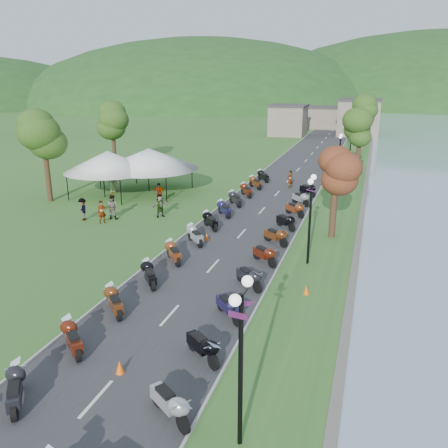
% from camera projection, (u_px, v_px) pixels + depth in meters
% --- Properties ---
extents(road, '(7.00, 120.00, 0.02)m').
position_uv_depth(road, '(289.00, 180.00, 48.43)').
color(road, '#353538').
rests_on(road, ground).
extents(hills_backdrop, '(360.00, 120.00, 76.00)m').
position_uv_depth(hills_backdrop, '(358.00, 102.00, 193.94)').
color(hills_backdrop, '#285621').
rests_on(hills_backdrop, ground).
extents(far_building, '(18.00, 16.00, 5.00)m').
position_uv_depth(far_building, '(321.00, 118.00, 89.18)').
color(far_building, gray).
rests_on(far_building, ground).
extents(moto_row_left, '(2.60, 47.69, 1.10)m').
position_uv_depth(moto_row_left, '(173.00, 253.00, 27.05)').
color(moto_row_left, '#331411').
rests_on(moto_row_left, ground).
extents(moto_row_right, '(2.60, 32.60, 1.10)m').
position_uv_depth(moto_row_right, '(271.00, 245.00, 28.41)').
color(moto_row_right, '#331411').
rests_on(moto_row_right, ground).
extents(streetlamp_near, '(1.40, 1.40, 5.00)m').
position_uv_depth(streetlamp_near, '(241.00, 370.00, 13.06)').
color(streetlamp_near, black).
rests_on(streetlamp_near, ground).
extents(vendor_tent_main, '(5.93, 5.93, 4.00)m').
position_uv_depth(vendor_tent_main, '(149.00, 171.00, 42.96)').
color(vendor_tent_main, silver).
rests_on(vendor_tent_main, ground).
extents(vendor_tent_side, '(5.10, 5.10, 4.00)m').
position_uv_depth(vendor_tent_side, '(109.00, 174.00, 41.60)').
color(vendor_tent_side, silver).
rests_on(vendor_tent_side, ground).
extents(tree_park_left, '(3.25, 3.25, 9.03)m').
position_uv_depth(tree_park_left, '(45.00, 148.00, 39.12)').
color(tree_park_left, '#3B631F').
rests_on(tree_park_left, ground).
extents(tree_lakeside, '(2.44, 2.44, 6.78)m').
position_uv_depth(tree_lakeside, '(335.00, 187.00, 30.45)').
color(tree_lakeside, '#3B631F').
rests_on(tree_lakeside, ground).
extents(pedestrian_a, '(0.75, 0.75, 1.68)m').
position_uv_depth(pedestrian_a, '(103.00, 223.00, 34.37)').
color(pedestrian_a, slate).
rests_on(pedestrian_a, ground).
extents(pedestrian_b, '(0.93, 0.57, 1.84)m').
position_uv_depth(pedestrian_b, '(113.00, 219.00, 35.45)').
color(pedestrian_b, slate).
rests_on(pedestrian_b, ground).
extents(pedestrian_c, '(1.08, 1.09, 1.68)m').
position_uv_depth(pedestrian_c, '(84.00, 220.00, 35.09)').
color(pedestrian_c, slate).
rests_on(pedestrian_c, ground).
extents(traffic_cone_near, '(0.33, 0.33, 0.52)m').
position_uv_depth(traffic_cone_near, '(120.00, 367.00, 16.98)').
color(traffic_cone_near, '#F2590C').
rests_on(traffic_cone_near, ground).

